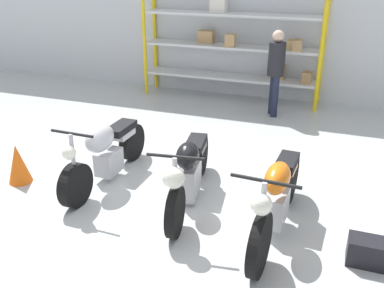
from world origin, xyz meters
name	(u,v)px	position (x,y,z in m)	size (l,w,h in m)	color
ground_plane	(181,207)	(0.00, 0.00, 0.00)	(30.00, 30.00, 0.00)	#B2B7B7
back_wall	(266,13)	(0.00, 4.99, 1.80)	(30.00, 0.08, 3.60)	silver
shelving_rack	(235,46)	(-0.55, 4.62, 1.16)	(3.84, 0.63, 2.23)	yellow
motorcycle_silver	(106,151)	(-1.23, 0.34, 0.43)	(0.58, 2.03, 0.97)	black
motorcycle_black	(189,171)	(0.04, 0.18, 0.43)	(0.63, 2.11, 0.96)	black
motorcycle_orange	(277,196)	(1.18, -0.14, 0.47)	(0.66, 2.16, 1.02)	black
person_browsing	(276,67)	(0.46, 3.82, 0.97)	(0.42, 0.42, 1.65)	#1E2338
toolbox	(370,252)	(2.18, -0.35, 0.14)	(0.44, 0.26, 0.28)	black
traffic_cone	(18,164)	(-2.34, -0.12, 0.28)	(0.32, 0.32, 0.55)	orange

